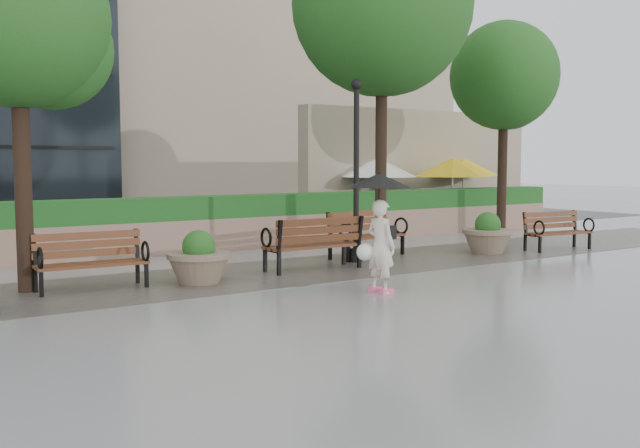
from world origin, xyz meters
TOP-DOWN VIEW (x-y plane):
  - ground at (0.00, 0.00)m, footprint 100.00×100.00m
  - cobble_strip at (0.00, 3.00)m, footprint 28.00×3.20m
  - hedge_wall at (0.00, 7.00)m, footprint 24.00×0.80m
  - cafe_wall at (9.50, 10.00)m, footprint 10.00×0.60m
  - cafe_hedge at (9.00, 7.80)m, footprint 8.00×0.50m
  - asphalt_street at (0.00, 11.00)m, footprint 40.00×7.00m
  - bldg_stone at (10.00, 23.00)m, footprint 18.00×10.00m
  - bench_1 at (-4.26, 3.10)m, footprint 1.87×0.81m
  - bench_2 at (0.12, 2.84)m, footprint 2.03×0.85m
  - bench_3 at (2.22, 3.76)m, footprint 2.08×1.13m
  - bench_4 at (6.97, 2.17)m, footprint 1.83×0.90m
  - planter_left at (-2.46, 2.70)m, footprint 1.15×1.15m
  - planter_right at (5.06, 2.72)m, footprint 1.19×1.19m
  - lamppost at (1.52, 3.27)m, footprint 0.28×0.28m
  - tree_0 at (-5.07, 3.61)m, footprint 3.13×2.98m
  - tree_1 at (3.31, 4.51)m, footprint 4.31×4.31m
  - tree_2 at (8.87, 5.62)m, footprint 3.32×3.20m
  - patio_umb_white at (6.81, 9.06)m, footprint 2.50×2.50m
  - patio_umb_yellow_a at (9.14, 8.04)m, footprint 2.50×2.50m
  - patio_umb_yellow_b at (10.68, 9.05)m, footprint 2.50×2.50m
  - pedestrian at (-0.31, 0.18)m, footprint 1.09×1.09m

SIDE VIEW (x-z plane):
  - ground at x=0.00m, z-range 0.00..0.00m
  - asphalt_street at x=0.00m, z-range 0.00..0.00m
  - cobble_strip at x=0.00m, z-range 0.00..0.01m
  - bench_4 at x=6.97m, z-range -0.19..0.76m
  - bench_1 at x=-4.26m, z-range -0.20..0.78m
  - bench_3 at x=2.22m, z-range -0.22..0.85m
  - bench_2 at x=0.12m, z-range -0.22..0.86m
  - planter_left at x=-2.46m, z-range -0.11..0.86m
  - planter_right at x=5.06m, z-range -0.11..0.89m
  - cafe_hedge at x=9.00m, z-range 0.00..0.90m
  - hedge_wall at x=0.00m, z-range -0.01..1.34m
  - pedestrian at x=-0.31m, z-range 0.22..2.21m
  - lamppost at x=1.52m, z-range -0.24..3.72m
  - patio_umb_white at x=6.81m, z-range 0.84..3.14m
  - patio_umb_yellow_a at x=9.14m, z-range 0.84..3.14m
  - patio_umb_yellow_b at x=10.68m, z-range 0.84..3.14m
  - cafe_wall at x=9.50m, z-range 0.00..4.00m
  - tree_0 at x=-5.07m, z-range 1.40..7.45m
  - tree_2 at x=8.87m, z-range 1.43..7.77m
  - tree_1 at x=3.31m, z-range 1.72..9.78m
  - bldg_stone at x=10.00m, z-range 0.00..20.00m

